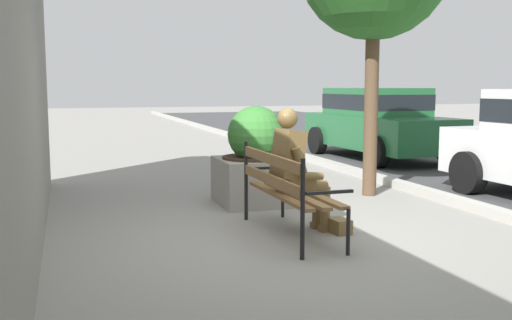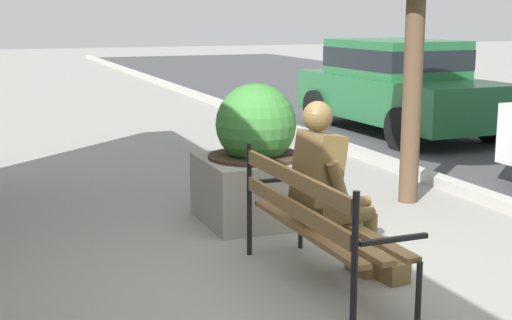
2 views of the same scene
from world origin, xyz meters
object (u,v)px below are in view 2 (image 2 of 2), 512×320
Objects in this scene: parked_car_green at (397,83)px; bronze_statue_seated at (335,195)px; park_bench at (314,217)px; concrete_planter at (256,162)px.

bronze_statue_seated is at bearing -35.65° from parked_car_green.
concrete_planter is (-1.83, 0.26, 0.03)m from park_bench.
bronze_statue_seated is 7.19m from parked_car_green.
park_bench is at bearing -8.07° from concrete_planter.
parked_car_green is at bearing 134.75° from concrete_planter.
bronze_statue_seated is 0.33× the size of parked_car_green.
concrete_planter reaches higher than park_bench.
parked_car_green reaches higher than bronze_statue_seated.
park_bench is 1.35× the size of concrete_planter.
bronze_statue_seated is (-0.09, 0.21, 0.12)m from park_bench.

